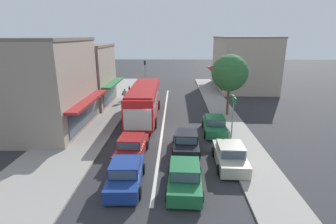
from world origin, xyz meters
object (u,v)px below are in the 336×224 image
(sedan_adjacent_lane_trail, at_px, (185,177))
(sedan_queue_far_back, at_px, (186,142))
(parked_sedan_kerb_second, at_px, (214,125))
(sedan_behind_bus_mid, at_px, (126,174))
(traffic_light_downstreet, at_px, (145,69))
(parked_sedan_kerb_front, at_px, (230,156))
(city_bus, at_px, (144,100))
(street_tree_right, at_px, (230,73))
(sedan_behind_bus_near, at_px, (132,147))
(directional_road_sign, at_px, (233,107))
(pedestrian_browsing_midblock, at_px, (129,91))
(pedestrian_with_handbag_near, at_px, (125,95))

(sedan_adjacent_lane_trail, bearing_deg, sedan_queue_far_back, 87.04)
(sedan_adjacent_lane_trail, xyz_separation_m, parked_sedan_kerb_second, (2.80, 8.50, 0.00))
(sedan_behind_bus_mid, relative_size, traffic_light_downstreet, 1.01)
(parked_sedan_kerb_front, bearing_deg, traffic_light_downstreet, 107.61)
(city_bus, distance_m, sedan_adjacent_lane_trail, 13.04)
(street_tree_right, bearing_deg, sedan_behind_bus_mid, -121.20)
(sedan_queue_far_back, bearing_deg, city_bus, 116.77)
(sedan_behind_bus_near, height_order, street_tree_right, street_tree_right)
(parked_sedan_kerb_front, height_order, directional_road_sign, directional_road_sign)
(directional_road_sign, bearing_deg, sedan_adjacent_lane_trail, -119.36)
(parked_sedan_kerb_second, bearing_deg, pedestrian_browsing_midblock, 128.01)
(sedan_adjacent_lane_trail, distance_m, sedan_behind_bus_near, 5.17)
(sedan_queue_far_back, xyz_separation_m, parked_sedan_kerb_front, (2.72, -2.11, 0.00))
(parked_sedan_kerb_second, bearing_deg, sedan_behind_bus_near, -143.30)
(sedan_queue_far_back, height_order, parked_sedan_kerb_second, same)
(city_bus, relative_size, sedan_adjacent_lane_trail, 2.56)
(sedan_queue_far_back, bearing_deg, pedestrian_with_handbag_near, 117.08)
(sedan_behind_bus_mid, distance_m, parked_sedan_kerb_front, 6.70)
(sedan_behind_bus_near, height_order, pedestrian_with_handbag_near, pedestrian_with_handbag_near)
(street_tree_right, bearing_deg, traffic_light_downstreet, 123.45)
(city_bus, distance_m, parked_sedan_kerb_front, 11.86)
(city_bus, relative_size, directional_road_sign, 3.03)
(directional_road_sign, bearing_deg, pedestrian_browsing_midblock, 128.10)
(traffic_light_downstreet, height_order, pedestrian_with_handbag_near, traffic_light_downstreet)
(sedan_behind_bus_mid, height_order, traffic_light_downstreet, traffic_light_downstreet)
(parked_sedan_kerb_front, bearing_deg, sedan_behind_bus_mid, -158.15)
(sedan_adjacent_lane_trail, bearing_deg, parked_sedan_kerb_front, 42.07)
(pedestrian_with_handbag_near, bearing_deg, street_tree_right, -22.92)
(street_tree_right, height_order, pedestrian_with_handbag_near, street_tree_right)
(street_tree_right, bearing_deg, sedan_queue_far_back, -117.67)
(city_bus, bearing_deg, pedestrian_browsing_midblock, 109.85)
(sedan_behind_bus_mid, distance_m, parked_sedan_kerb_second, 10.29)
(directional_road_sign, bearing_deg, traffic_light_downstreet, 113.08)
(sedan_queue_far_back, xyz_separation_m, street_tree_right, (4.59, 8.75, 3.76))
(pedestrian_with_handbag_near, bearing_deg, parked_sedan_kerb_front, -58.40)
(directional_road_sign, bearing_deg, street_tree_right, 82.35)
(parked_sedan_kerb_second, distance_m, directional_road_sign, 2.74)
(directional_road_sign, bearing_deg, pedestrian_with_handbag_near, 133.22)
(sedan_queue_far_back, distance_m, pedestrian_browsing_midblock, 16.98)
(parked_sedan_kerb_second, distance_m, pedestrian_browsing_midblock, 15.08)
(city_bus, bearing_deg, sedan_behind_bus_near, -89.22)
(pedestrian_with_handbag_near, bearing_deg, sedan_behind_bus_mid, -79.22)
(pedestrian_browsing_midblock, bearing_deg, sedan_adjacent_lane_trail, -72.36)
(city_bus, distance_m, sedan_behind_bus_near, 8.76)
(city_bus, distance_m, sedan_behind_bus_mid, 12.35)
(parked_sedan_kerb_second, height_order, pedestrian_with_handbag_near, pedestrian_with_handbag_near)
(sedan_adjacent_lane_trail, distance_m, parked_sedan_kerb_front, 3.99)
(sedan_behind_bus_near, relative_size, parked_sedan_kerb_front, 1.01)
(traffic_light_downstreet, height_order, pedestrian_browsing_midblock, traffic_light_downstreet)
(city_bus, relative_size, pedestrian_with_handbag_near, 6.68)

